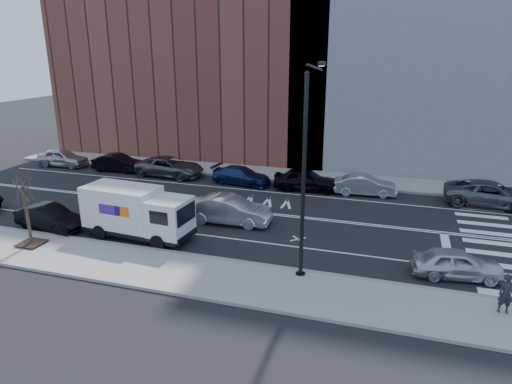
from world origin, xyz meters
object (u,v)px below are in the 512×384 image
Objects in this scene: far_parked_a at (63,158)px; near_parked_front at (457,264)px; driving_sedan at (229,210)px; pedestrian at (506,294)px; far_parked_b at (118,163)px; fedex_van at (137,212)px.

near_parked_front is at bearing -111.69° from far_parked_a.
driving_sedan is 1.25× the size of near_parked_front.
far_parked_a is at bearing 149.71° from pedestrian.
far_parked_a is 1.12× the size of near_parked_front.
driving_sedan is (12.89, -8.19, 0.10)m from far_parked_b.
fedex_van is 1.59× the size of near_parked_front.
pedestrian is (17.55, -2.49, -0.51)m from fedex_van.
fedex_van reaches higher than near_parked_front.
near_parked_front is (12.10, -3.16, -0.14)m from driving_sedan.
pedestrian is at bearing -3.70° from fedex_van.
fedex_van is 14.66m from far_parked_b.
near_parked_front is at bearing -116.83° from far_parked_b.
pedestrian is at bearing -115.15° from far_parked_a.
near_parked_front is 2.46× the size of pedestrian.
fedex_van is 1.26× the size of driving_sedan.
fedex_van is 5.33m from driving_sedan.
driving_sedan is at bearing -115.27° from far_parked_a.
fedex_van reaches higher than far_parked_b.
fedex_van is 17.74m from pedestrian.
driving_sedan reaches higher than far_parked_a.
driving_sedan is 3.09× the size of pedestrian.
driving_sedan is at bearing 67.50° from near_parked_front.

